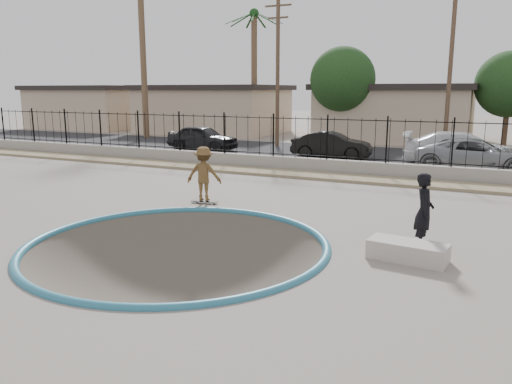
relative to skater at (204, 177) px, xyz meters
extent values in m
cube|color=#6E675B|center=(1.70, 9.00, -1.95)|extent=(120.00, 120.00, 2.20)
torus|color=teal|center=(1.70, -4.00, -0.85)|extent=(7.04, 7.04, 0.20)
cube|color=tan|center=(1.70, 6.20, -0.79)|extent=(42.00, 1.60, 0.11)
cube|color=gray|center=(1.70, 7.30, -0.55)|extent=(42.00, 0.45, 0.60)
cube|color=black|center=(1.70, 7.30, -0.13)|extent=(40.00, 0.04, 0.03)
cube|color=black|center=(1.70, 7.30, 1.45)|extent=(40.00, 0.04, 0.04)
cube|color=black|center=(1.70, 14.00, -0.83)|extent=(90.00, 8.00, 0.04)
cube|color=tan|center=(-26.30, 23.50, 0.90)|extent=(10.00, 8.00, 3.50)
cube|color=black|center=(-26.30, 23.50, 2.85)|extent=(10.60, 8.60, 0.40)
cube|color=tan|center=(-13.30, 23.50, 0.90)|extent=(11.00, 8.00, 3.50)
cube|color=black|center=(-13.30, 23.50, 2.85)|extent=(11.60, 8.60, 0.40)
cube|color=tan|center=(1.70, 23.50, 0.90)|extent=(10.00, 8.00, 3.50)
cube|color=black|center=(1.70, 23.50, 2.85)|extent=(10.60, 8.60, 0.40)
cylinder|color=brown|center=(-15.30, 17.00, 4.65)|extent=(0.44, 0.44, 11.00)
cylinder|color=brown|center=(-8.30, 21.00, 3.65)|extent=(0.44, 0.44, 9.00)
sphere|color=#184116|center=(-8.30, 21.00, 8.10)|extent=(0.70, 0.70, 0.70)
cylinder|color=#473323|center=(-4.30, 16.00, 3.65)|extent=(0.24, 0.24, 9.00)
cube|color=#473323|center=(-4.30, 16.00, 7.65)|extent=(1.70, 0.10, 0.10)
cube|color=#473323|center=(-4.30, 16.00, 6.95)|extent=(1.30, 0.10, 0.10)
cylinder|color=#473323|center=(5.70, 16.00, 3.90)|extent=(0.24, 0.24, 9.50)
cylinder|color=#473323|center=(-1.30, 20.00, 0.65)|extent=(0.34, 0.34, 3.00)
sphere|color=#143311|center=(-1.30, 20.00, 3.35)|extent=(4.32, 4.32, 4.32)
cylinder|color=#473323|center=(8.70, 21.00, 0.53)|extent=(0.34, 0.34, 2.75)
sphere|color=#143311|center=(8.70, 21.00, 3.00)|extent=(3.96, 3.96, 3.96)
imported|color=brown|center=(0.00, 0.00, 0.00)|extent=(1.23, 0.91, 1.70)
cube|color=black|center=(0.00, 0.00, -0.78)|extent=(0.87, 0.34, 0.02)
cylinder|color=silver|center=(-0.27, -0.12, -0.82)|extent=(0.06, 0.04, 0.06)
cylinder|color=silver|center=(-0.30, 0.04, -0.82)|extent=(0.06, 0.04, 0.06)
cylinder|color=silver|center=(0.30, -0.04, -0.82)|extent=(0.06, 0.04, 0.06)
cylinder|color=silver|center=(0.27, 0.12, -0.82)|extent=(0.06, 0.04, 0.06)
imported|color=black|center=(6.82, -1.82, 0.01)|extent=(0.50, 0.68, 1.72)
cube|color=#B4A9A0|center=(6.65, -2.77, -0.65)|extent=(1.67, 0.89, 0.40)
imported|color=black|center=(-7.36, 12.00, -0.09)|extent=(4.31, 1.83, 1.45)
imported|color=black|center=(0.51, 11.92, -0.14)|extent=(4.20, 1.80, 1.35)
imported|color=white|center=(6.87, 11.79, -0.03)|extent=(5.58, 2.68, 1.57)
imported|color=gray|center=(7.48, 10.40, -0.10)|extent=(5.17, 2.49, 1.42)
camera|label=1|loc=(8.05, -13.18, 2.67)|focal=35.00mm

